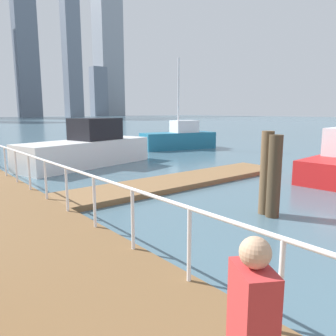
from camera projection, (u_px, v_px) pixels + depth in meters
The scene contains 11 objects.
ground_plane at pixel (46, 162), 17.81m from camera, with size 300.00×300.00×0.00m, color #476675.
floating_dock at pixel (175, 182), 12.41m from camera, with size 10.72×2.00×0.18m, color olive.
boardwalk_railing at pixel (66, 177), 7.62m from camera, with size 0.06×27.96×1.08m.
dock_piling_1 at pixel (274, 177), 8.43m from camera, with size 0.35×0.35×2.15m, color #473826.
dock_piling_2 at pixel (266, 173), 8.69m from camera, with size 0.32×0.32×2.22m, color brown.
moored_boat_0 at pixel (88, 149), 16.66m from camera, with size 7.30×3.82×2.37m.
moored_boat_1 at pixel (179, 138), 23.92m from camera, with size 5.69×2.90×6.41m.
skyline_tower_4 at pixel (26, 52), 140.49m from camera, with size 9.05×6.13×54.96m, color slate.
skyline_tower_5 at pixel (72, 55), 149.48m from camera, with size 6.91×6.25×55.71m, color slate.
skyline_tower_6 at pixel (99, 92), 173.60m from camera, with size 7.69×6.37×25.43m, color slate.
skyline_tower_7 at pixel (108, 57), 185.17m from camera, with size 13.83×10.95×65.50m, color #8C939E.
Camera 1 is at (-6.07, 2.20, 2.73)m, focal length 35.10 mm.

